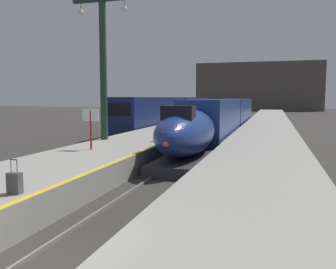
% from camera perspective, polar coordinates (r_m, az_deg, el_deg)
% --- Properties ---
extents(platform_left, '(4.80, 110.00, 1.05)m').
position_cam_1_polar(platform_left, '(31.81, 0.53, 0.04)').
color(platform_left, gray).
rests_on(platform_left, ground).
extents(platform_right, '(4.80, 110.00, 1.05)m').
position_cam_1_polar(platform_right, '(30.62, 15.27, -0.39)').
color(platform_right, gray).
rests_on(platform_right, ground).
extents(platform_left_safety_stripe, '(0.20, 107.80, 0.01)m').
position_cam_1_polar(platform_left_safety_stripe, '(31.22, 4.56, 0.89)').
color(platform_left_safety_stripe, yellow).
rests_on(platform_left_safety_stripe, platform_left).
extents(rail_main_left, '(0.08, 110.00, 0.12)m').
position_cam_1_polar(rail_main_left, '(33.83, 7.19, -0.45)').
color(rail_main_left, slate).
rests_on(rail_main_left, ground).
extents(rail_main_right, '(0.08, 110.00, 0.12)m').
position_cam_1_polar(rail_main_right, '(33.62, 9.72, -0.53)').
color(rail_main_right, slate).
rests_on(rail_main_right, ground).
extents(rail_secondary_left, '(0.08, 110.00, 0.12)m').
position_cam_1_polar(rail_secondary_left, '(36.00, -5.64, -0.06)').
color(rail_secondary_left, slate).
rests_on(rail_secondary_left, ground).
extents(rail_secondary_right, '(0.08, 110.00, 0.12)m').
position_cam_1_polar(rail_secondary_right, '(35.47, -3.39, -0.13)').
color(rail_secondary_right, slate).
rests_on(rail_secondary_right, ground).
extents(highspeed_train_main, '(2.92, 39.31, 3.60)m').
position_cam_1_polar(highspeed_train_main, '(34.69, 8.75, 2.76)').
color(highspeed_train_main, navy).
rests_on(highspeed_train_main, ground).
extents(regional_train_adjacent, '(2.85, 36.60, 3.80)m').
position_cam_1_polar(regional_train_adjacent, '(48.11, 1.06, 3.91)').
color(regional_train_adjacent, '#141E4C').
rests_on(regional_train_adjacent, ground).
extents(station_column_mid, '(4.00, 0.68, 9.06)m').
position_cam_1_polar(station_column_mid, '(23.70, -10.25, 12.47)').
color(station_column_mid, '#1E3828').
rests_on(station_column_mid, platform_left).
extents(rolling_suitcase, '(0.40, 0.22, 0.98)m').
position_cam_1_polar(rolling_suitcase, '(11.02, -23.11, -7.09)').
color(rolling_suitcase, '#4C4C51').
rests_on(rolling_suitcase, platform_left).
extents(departure_info_board, '(0.90, 0.10, 2.12)m').
position_cam_1_polar(departure_info_board, '(19.10, -12.16, 2.17)').
color(departure_info_board, maroon).
rests_on(departure_info_board, platform_left).
extents(terminus_back_wall, '(36.00, 2.00, 14.00)m').
position_cam_1_polar(terminus_back_wall, '(107.85, 14.03, 7.38)').
color(terminus_back_wall, '#4C4742').
rests_on(terminus_back_wall, ground).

